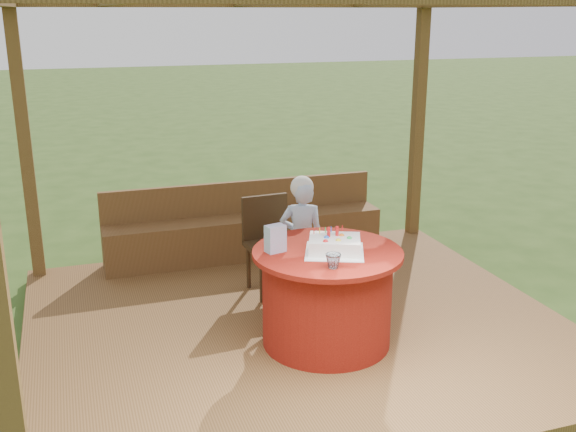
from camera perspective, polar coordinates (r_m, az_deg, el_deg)
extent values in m
plane|color=#2E4A18|center=(5.94, 0.78, -9.95)|extent=(60.00, 60.00, 0.00)
cube|color=brown|center=(5.91, 0.78, -9.43)|extent=(4.50, 4.00, 0.12)
cube|color=brown|center=(7.00, -21.35, 5.38)|extent=(0.12, 0.12, 2.60)
cube|color=brown|center=(8.00, 10.92, 7.56)|extent=(0.12, 0.12, 2.60)
cube|color=brown|center=(7.09, -4.39, 17.68)|extent=(4.50, 0.14, 0.12)
cube|color=brown|center=(7.31, -3.62, -1.76)|extent=(3.00, 0.42, 0.45)
cube|color=brown|center=(7.36, -4.04, 1.62)|extent=(3.00, 0.06, 0.35)
cylinder|color=maroon|center=(5.40, 3.30, -7.06)|extent=(1.02, 1.02, 0.74)
cylinder|color=maroon|center=(5.25, 3.37, -3.15)|extent=(1.18, 1.18, 0.04)
cube|color=#362411|center=(6.31, -1.30, -2.63)|extent=(0.48, 0.48, 0.05)
cylinder|color=#362411|center=(6.17, -2.24, -5.34)|extent=(0.04, 0.04, 0.45)
cylinder|color=#362411|center=(6.30, 0.86, -4.86)|extent=(0.04, 0.04, 0.45)
cylinder|color=#362411|center=(6.49, -3.36, -4.21)|extent=(0.04, 0.04, 0.45)
cylinder|color=#362411|center=(6.61, -0.40, -3.78)|extent=(0.04, 0.04, 0.45)
cube|color=#362411|center=(6.42, -1.99, -0.16)|extent=(0.45, 0.07, 0.45)
imported|color=#98B7E1|center=(6.20, 1.17, -1.98)|extent=(0.47, 0.38, 1.11)
sphere|color=white|center=(6.06, 1.20, 2.44)|extent=(0.21, 0.21, 0.21)
cube|color=white|center=(5.22, 3.95, -3.03)|extent=(0.58, 0.58, 0.01)
cube|color=white|center=(5.20, 3.97, -2.42)|extent=(0.48, 0.44, 0.11)
cylinder|color=red|center=(5.19, 3.46, -1.35)|extent=(0.03, 0.03, 0.08)
cylinder|color=red|center=(5.22, 4.18, -1.28)|extent=(0.03, 0.03, 0.08)
sphere|color=red|center=(5.09, 3.20, -2.04)|extent=(0.04, 0.04, 0.04)
sphere|color=yellow|center=(5.12, 4.28, -1.95)|extent=(0.04, 0.04, 0.04)
sphere|color=green|center=(5.17, 5.22, -1.77)|extent=(0.04, 0.04, 0.04)
sphere|color=blue|center=(5.17, 3.28, -1.72)|extent=(0.04, 0.04, 0.04)
sphere|color=orange|center=(5.23, 4.57, -1.53)|extent=(0.04, 0.04, 0.04)
cube|color=#C37EA9|center=(5.18, -1.08, -1.92)|extent=(0.17, 0.13, 0.21)
imported|color=white|center=(4.89, 3.85, -3.82)|extent=(0.12, 0.12, 0.11)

